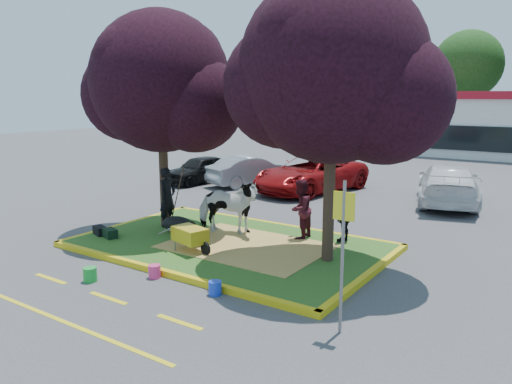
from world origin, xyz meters
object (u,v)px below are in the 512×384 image
Objects in this scene: calf at (178,224)px; handler at (167,197)px; wheelbarrow at (190,235)px; sign_post at (343,240)px; car_silver at (251,171)px; cow at (227,207)px; bucket_pink at (155,271)px; car_black at (200,169)px; bucket_blue at (215,288)px; bucket_green at (90,274)px.

handler reaches higher than calf.
sign_post reaches higher than wheelbarrow.
car_silver reaches higher than calf.
cow is 1.11× the size of wheelbarrow.
handler is 4.21m from bucket_pink.
bucket_blue is at bearing -40.11° from car_black.
calf is at bearing 123.33° from bucket_pink.
bucket_pink is (-4.72, 0.11, -1.57)m from sign_post.
handler reaches higher than cow.
bucket_pink is at bearing 169.10° from cow.
sign_post is at bearing -2.05° from bucket_blue.
cow reaches higher than bucket_blue.
handler is at bearing 160.31° from wheelbarrow.
sign_post is at bearing 151.99° from car_silver.
bucket_pink is at bearing 135.38° from car_silver.
bucket_pink reaches higher than bucket_blue.
bucket_blue is at bearing 176.78° from sign_post.
wheelbarrow is at bearing 160.01° from sign_post.
wheelbarrow is 0.62× the size of sign_post.
car_black is at bearing 131.50° from bucket_blue.
cow is 6.35× the size of bucket_blue.
bucket_blue is 13.88m from car_black.
car_black reaches higher than wheelbarrow.
car_black is (-7.09, 8.78, 0.06)m from wheelbarrow.
calf reaches higher than bucket_blue.
handler reaches higher than bucket_pink.
cow is 6.44m from sign_post.
calf is at bearing -45.40° from car_black.
handler is 5.51m from bucket_blue.
car_silver is (2.39, 0.83, 0.04)m from car_black.
handler is 6.01× the size of bucket_pink.
wheelbarrow is (2.29, -1.57, -0.48)m from handler.
car_black is at bearing 137.95° from sign_post.
handler reaches higher than bucket_green.
cow is 0.69× the size of sign_post.
wheelbarrow is 2.73m from bucket_green.
car_black is 0.92× the size of car_silver.
bucket_blue is at bearing 19.11° from bucket_green.
car_black is (-9.19, 10.39, 0.50)m from bucket_blue.
calf is at bearing 156.80° from wheelbarrow.
bucket_green is (-5.77, -0.88, -1.56)m from sign_post.
wheelbarrow is 5.23× the size of bucket_green.
bucket_pink is at bearing 180.00° from bucket_blue.
bucket_green reaches higher than bucket_pink.
calf is (-1.30, -0.72, -0.56)m from cow.
bucket_blue is (-2.93, 0.11, -1.58)m from sign_post.
handler is at bearing 154.69° from sign_post.
car_silver reaches higher than bucket_pink.
bucket_pink is 0.08× the size of car_black.
bucket_blue is at bearing -166.09° from cow.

